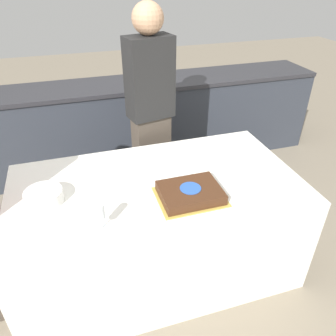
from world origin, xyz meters
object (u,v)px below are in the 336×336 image
at_px(plate_stack, 44,197).
at_px(wine_glass, 100,213).
at_px(person_cutting_cake, 151,113).
at_px(cake, 190,193).

relative_size(plate_stack, wine_glass, 1.40).
xyz_separation_m(wine_glass, person_cutting_cake, (0.55, 1.05, 0.06)).
height_order(plate_stack, wine_glass, wine_glass).
xyz_separation_m(plate_stack, wine_glass, (0.30, -0.33, 0.07)).
distance_m(cake, plate_stack, 0.87).
bearing_deg(person_cutting_cake, plate_stack, 28.47).
bearing_deg(person_cutting_cake, wine_glass, 50.50).
relative_size(cake, person_cutting_cake, 0.23).
height_order(cake, person_cutting_cake, person_cutting_cake).
bearing_deg(plate_stack, person_cutting_cake, 40.48).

